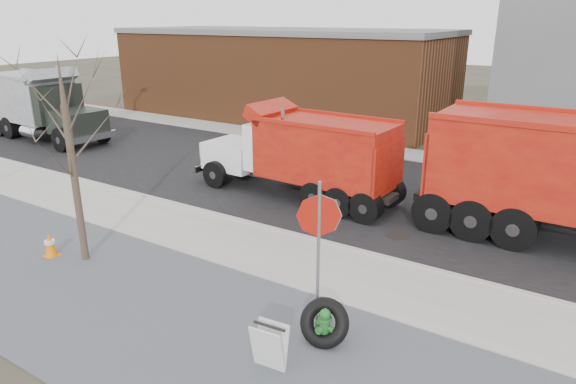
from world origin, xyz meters
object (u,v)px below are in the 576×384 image
Objects in this scene: fire_hydrant at (325,328)px; truck_tire at (324,323)px; dump_truck_red_b at (303,152)px; dump_truck_grey at (39,103)px; sandwich_board at (270,346)px; stop_sign at (319,233)px.

truck_tire reaches higher than fire_hydrant.
dump_truck_red_b is 15.97m from dump_truck_grey.
dump_truck_red_b reaches higher than sandwich_board.
stop_sign is at bearing 125.34° from dump_truck_red_b.
dump_truck_grey reaches higher than fire_hydrant.
truck_tire is 8.45m from dump_truck_red_b.
dump_truck_grey is at bearing 171.00° from fire_hydrant.
truck_tire is 0.14× the size of dump_truck_red_b.
sandwich_board is (-0.09, -1.53, -1.63)m from stop_sign.
dump_truck_red_b is at bearing 123.93° from truck_tire.
dump_truck_red_b is at bearing 0.83° from dump_truck_grey.
sandwich_board is at bearing -103.09° from stop_sign.
fire_hydrant is 0.10× the size of dump_truck_grey.
sandwich_board reaches higher than fire_hydrant.
fire_hydrant is at bearing -56.08° from truck_tire.
sandwich_board is (-0.46, -1.17, 0.11)m from fire_hydrant.
fire_hydrant is 1.26m from sandwich_board.
stop_sign is 0.42× the size of dump_truck_red_b.
truck_tire is at bearing 65.49° from sandwich_board.
dump_truck_red_b is (-4.24, 8.15, 1.15)m from sandwich_board.
dump_truck_red_b is at bearing 113.50° from stop_sign.
stop_sign is at bearing 136.83° from truck_tire.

